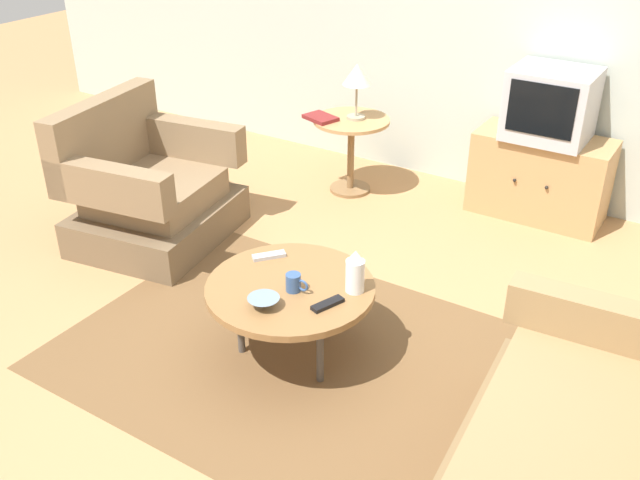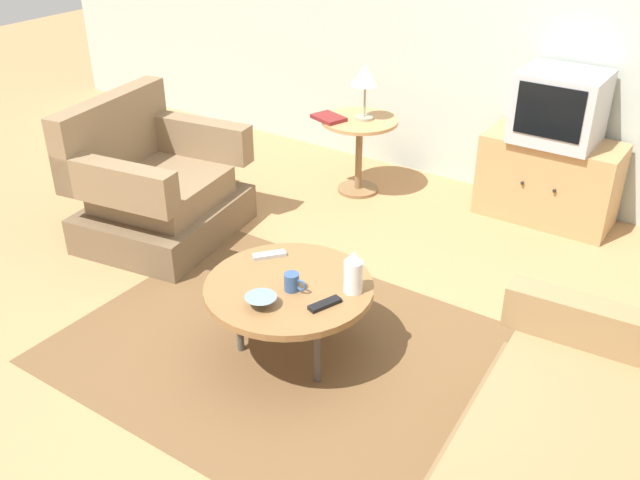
{
  "view_description": "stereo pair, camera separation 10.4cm",
  "coord_description": "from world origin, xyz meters",
  "px_view_note": "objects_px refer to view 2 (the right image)",
  "views": [
    {
      "loc": [
        1.56,
        -2.36,
        2.28
      ],
      "look_at": [
        -0.1,
        0.27,
        0.55
      ],
      "focal_mm": 39.94,
      "sensor_mm": 36.0,
      "label": 1
    },
    {
      "loc": [
        1.65,
        -2.31,
        2.28
      ],
      "look_at": [
        -0.1,
        0.27,
        0.55
      ],
      "focal_mm": 39.94,
      "sensor_mm": 36.0,
      "label": 2
    }
  ],
  "objects_px": {
    "coffee_table": "(289,290)",
    "television": "(560,107)",
    "side_table": "(359,139)",
    "bowl": "(261,301)",
    "vase": "(353,272)",
    "tv_remote_dark": "(325,304)",
    "mug": "(292,282)",
    "tv_stand": "(548,180)",
    "tv_remote_silver": "(270,255)",
    "table_lamp": "(365,77)",
    "book": "(329,118)",
    "armchair": "(155,190)"
  },
  "relations": [
    {
      "from": "bowl",
      "to": "book",
      "type": "xyz_separation_m",
      "value": [
        -0.92,
        1.95,
        0.14
      ]
    },
    {
      "from": "table_lamp",
      "to": "tv_remote_silver",
      "type": "distance_m",
      "value": 1.84
    },
    {
      "from": "tv_remote_dark",
      "to": "book",
      "type": "height_order",
      "value": "book"
    },
    {
      "from": "tv_stand",
      "to": "tv_remote_silver",
      "type": "height_order",
      "value": "tv_stand"
    },
    {
      "from": "book",
      "to": "bowl",
      "type": "bearing_deg",
      "value": -46.76
    },
    {
      "from": "armchair",
      "to": "table_lamp",
      "type": "xyz_separation_m",
      "value": [
        0.78,
        1.34,
        0.55
      ]
    },
    {
      "from": "bowl",
      "to": "tv_stand",
      "type": "bearing_deg",
      "value": 76.98
    },
    {
      "from": "television",
      "to": "tv_remote_silver",
      "type": "height_order",
      "value": "television"
    },
    {
      "from": "armchair",
      "to": "tv_stand",
      "type": "height_order",
      "value": "armchair"
    },
    {
      "from": "television",
      "to": "table_lamp",
      "type": "relative_size",
      "value": 1.33
    },
    {
      "from": "bowl",
      "to": "tv_remote_dark",
      "type": "bearing_deg",
      "value": 34.05
    },
    {
      "from": "vase",
      "to": "tv_remote_dark",
      "type": "bearing_deg",
      "value": -103.11
    },
    {
      "from": "coffee_table",
      "to": "table_lamp",
      "type": "relative_size",
      "value": 2.1
    },
    {
      "from": "television",
      "to": "tv_remote_dark",
      "type": "xyz_separation_m",
      "value": [
        -0.32,
        -2.25,
        -0.39
      ]
    },
    {
      "from": "tv_remote_silver",
      "to": "television",
      "type": "bearing_deg",
      "value": 18.01
    },
    {
      "from": "television",
      "to": "mug",
      "type": "height_order",
      "value": "television"
    },
    {
      "from": "tv_remote_dark",
      "to": "book",
      "type": "distance_m",
      "value": 2.13
    },
    {
      "from": "television",
      "to": "table_lamp",
      "type": "bearing_deg",
      "value": -166.35
    },
    {
      "from": "side_table",
      "to": "tv_stand",
      "type": "relative_size",
      "value": 0.63
    },
    {
      "from": "vase",
      "to": "mug",
      "type": "distance_m",
      "value": 0.3
    },
    {
      "from": "tv_stand",
      "to": "mug",
      "type": "distance_m",
      "value": 2.31
    },
    {
      "from": "side_table",
      "to": "mug",
      "type": "xyz_separation_m",
      "value": [
        0.78,
        -1.89,
        0.05
      ]
    },
    {
      "from": "bowl",
      "to": "tv_remote_dark",
      "type": "height_order",
      "value": "bowl"
    },
    {
      "from": "coffee_table",
      "to": "television",
      "type": "height_order",
      "value": "television"
    },
    {
      "from": "tv_stand",
      "to": "vase",
      "type": "bearing_deg",
      "value": -97.52
    },
    {
      "from": "table_lamp",
      "to": "bowl",
      "type": "height_order",
      "value": "table_lamp"
    },
    {
      "from": "mug",
      "to": "bowl",
      "type": "distance_m",
      "value": 0.2
    },
    {
      "from": "tv_stand",
      "to": "book",
      "type": "bearing_deg",
      "value": -161.94
    },
    {
      "from": "bowl",
      "to": "mug",
      "type": "bearing_deg",
      "value": 77.5
    },
    {
      "from": "side_table",
      "to": "tv_remote_silver",
      "type": "relative_size",
      "value": 3.42
    },
    {
      "from": "table_lamp",
      "to": "book",
      "type": "bearing_deg",
      "value": -142.78
    },
    {
      "from": "side_table",
      "to": "vase",
      "type": "height_order",
      "value": "vase"
    },
    {
      "from": "tv_remote_silver",
      "to": "table_lamp",
      "type": "bearing_deg",
      "value": 54.86
    },
    {
      "from": "television",
      "to": "tv_remote_dark",
      "type": "distance_m",
      "value": 2.3
    },
    {
      "from": "vase",
      "to": "book",
      "type": "distance_m",
      "value": 2.01
    },
    {
      "from": "side_table",
      "to": "bowl",
      "type": "bearing_deg",
      "value": -70.5
    },
    {
      "from": "side_table",
      "to": "vase",
      "type": "distance_m",
      "value": 2.02
    },
    {
      "from": "mug",
      "to": "table_lamp",
      "type": "bearing_deg",
      "value": 111.55
    },
    {
      "from": "coffee_table",
      "to": "bowl",
      "type": "distance_m",
      "value": 0.23
    },
    {
      "from": "television",
      "to": "mug",
      "type": "distance_m",
      "value": 2.31
    },
    {
      "from": "coffee_table",
      "to": "television",
      "type": "xyz_separation_m",
      "value": [
        0.56,
        2.19,
        0.42
      ]
    },
    {
      "from": "armchair",
      "to": "television",
      "type": "height_order",
      "value": "television"
    },
    {
      "from": "tv_stand",
      "to": "table_lamp",
      "type": "distance_m",
      "value": 1.44
    },
    {
      "from": "table_lamp",
      "to": "book",
      "type": "relative_size",
      "value": 1.47
    },
    {
      "from": "tv_stand",
      "to": "tv_remote_dark",
      "type": "height_order",
      "value": "tv_stand"
    },
    {
      "from": "bowl",
      "to": "television",
      "type": "bearing_deg",
      "value": 76.89
    },
    {
      "from": "coffee_table",
      "to": "bowl",
      "type": "relative_size",
      "value": 5.5
    },
    {
      "from": "book",
      "to": "television",
      "type": "bearing_deg",
      "value": 35.47
    },
    {
      "from": "armchair",
      "to": "tv_remote_dark",
      "type": "xyz_separation_m",
      "value": [
        1.73,
        -0.6,
        0.11
      ]
    },
    {
      "from": "side_table",
      "to": "tv_remote_dark",
      "type": "distance_m",
      "value": 2.15
    }
  ]
}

